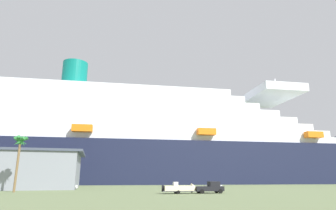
# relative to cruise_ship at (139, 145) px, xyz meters

# --- Properties ---
(ground_plane) EXTENTS (600.00, 600.00, 0.00)m
(ground_plane) POSITION_rel_cruise_ship_xyz_m (1.07, -37.63, -17.98)
(ground_plane) COLOR #66754C
(cruise_ship) EXTENTS (265.48, 56.11, 61.08)m
(cruise_ship) POSITION_rel_cruise_ship_xyz_m (0.00, 0.00, 0.00)
(cruise_ship) COLOR #191E38
(cruise_ship) RESTS_ON ground_plane
(pickup_truck) EXTENTS (5.66, 2.41, 2.20)m
(pickup_truck) POSITION_rel_cruise_ship_xyz_m (0.18, -79.38, -16.93)
(pickup_truck) COLOR black
(pickup_truck) RESTS_ON ground_plane
(small_boat_on_trailer) EXTENTS (7.86, 2.19, 2.15)m
(small_boat_on_trailer) POSITION_rel_cruise_ship_xyz_m (-5.51, -79.21, -17.02)
(small_boat_on_trailer) COLOR #595960
(small_boat_on_trailer) RESTS_ON ground_plane
(palm_tree) EXTENTS (3.21, 3.06, 11.64)m
(palm_tree) POSITION_rel_cruise_ship_xyz_m (-37.13, -65.28, -8.32)
(palm_tree) COLOR brown
(palm_tree) RESTS_ON ground_plane
(parked_car_white_van) EXTENTS (4.28, 2.08, 1.58)m
(parked_car_white_van) POSITION_rel_cruise_ship_xyz_m (-27.20, -53.32, -17.15)
(parked_car_white_van) COLOR white
(parked_car_white_van) RESTS_ON ground_plane
(parked_car_silver_sedan) EXTENTS (4.43, 2.37, 1.58)m
(parked_car_silver_sedan) POSITION_rel_cruise_ship_xyz_m (9.53, -60.47, -17.15)
(parked_car_silver_sedan) COLOR silver
(parked_car_silver_sedan) RESTS_ON ground_plane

